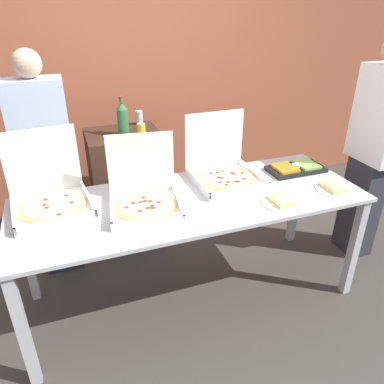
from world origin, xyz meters
The scene contains 15 objects.
ground_plane centered at (0.00, 0.00, 0.00)m, with size 16.00×16.00×0.00m, color #423D38.
brick_wall_behind centered at (0.00, 1.70, 1.40)m, with size 10.00×0.06×2.80m.
buffet_table centered at (0.00, 0.00, 0.74)m, with size 2.32×0.84×0.83m.
pizza_box_far_left centered at (0.32, 0.21, 0.91)m, with size 0.46×0.48×0.45m.
pizza_box_far_right centered at (-0.32, 0.01, 0.91)m, with size 0.49×0.51×0.43m.
pizza_box_near_left centered at (-0.88, 0.22, 0.91)m, with size 0.51×0.52×0.46m.
paper_plate_front_right centered at (0.96, -0.21, 0.84)m, with size 0.23×0.23×0.03m.
paper_plate_front_center centered at (0.52, -0.25, 0.84)m, with size 0.26×0.26×0.03m.
veggie_tray centered at (0.90, 0.15, 0.85)m, with size 0.43×0.22×0.05m.
sideboard_podium centered at (-0.26, 1.02, 0.50)m, with size 0.62×0.51×0.99m.
soda_bottle centered at (-0.25, 0.95, 1.13)m, with size 0.09×0.09×0.32m.
soda_can_silver centered at (-0.06, 1.20, 1.06)m, with size 0.07×0.07×0.12m.
soda_can_colored centered at (-0.13, 0.83, 1.06)m, with size 0.07×0.07×0.12m.
person_guest_plaid centered at (-0.88, 0.71, 0.90)m, with size 0.40×0.22×1.73m.
person_guest_cap centered at (1.55, 0.06, 0.94)m, with size 0.22×0.40×1.80m.
Camera 1 is at (-0.75, -2.04, 2.02)m, focal length 35.00 mm.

